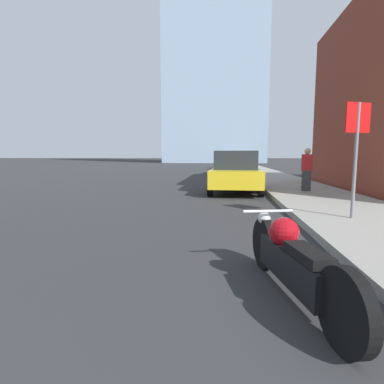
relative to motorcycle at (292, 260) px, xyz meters
name	(u,v)px	position (x,y,z in m)	size (l,w,h in m)	color
sidewalk	(249,167)	(2.37, 35.69, -0.32)	(3.01, 240.00, 0.15)	gray
distant_tower	(217,6)	(-3.06, 68.32, 34.29)	(21.27, 21.27, 69.37)	#8CA5BC
motorcycle	(292,260)	(0.00, 0.00, 0.00)	(0.77, 2.29, 0.79)	black
parked_car_yellow	(235,172)	(-0.29, 8.86, 0.41)	(2.04, 3.97, 1.63)	gold
parked_car_silver	(230,164)	(-0.31, 20.94, 0.42)	(2.11, 4.71, 1.61)	#BCBCC1
parked_car_white	(227,161)	(-0.49, 31.56, 0.51)	(1.98, 4.10, 1.83)	silver
stop_sign	(357,140)	(1.96, 3.47, 1.36)	(0.57, 0.26, 2.36)	slate
pedestrian	(307,170)	(2.29, 8.37, 0.55)	(0.36, 0.22, 1.57)	#38383D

